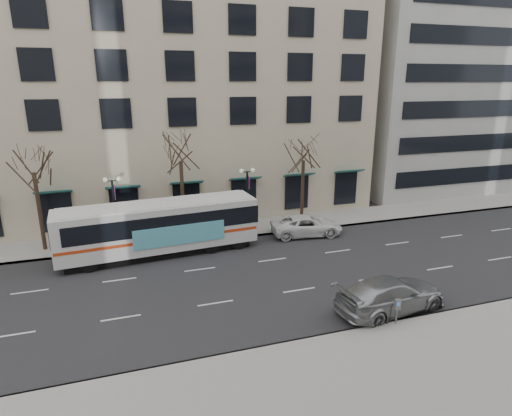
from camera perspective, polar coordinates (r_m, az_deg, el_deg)
name	(u,v)px	position (r m, az deg, el deg)	size (l,w,h in m)	color
ground	(207,285)	(26.23, -6.54, -10.15)	(160.00, 160.00, 0.00)	black
sidewalk_far	(245,228)	(35.35, -1.51, -2.66)	(80.00, 4.00, 0.15)	gray
building_hotel	(138,78)	(44.08, -15.46, 16.41)	(40.00, 20.00, 24.00)	#C2B494
building_office	(439,28)	(57.34, 23.24, 21.18)	(25.00, 20.00, 35.00)	#999993
tree_far_left	(32,159)	(32.72, -27.74, 5.83)	(3.60, 3.60, 8.34)	black
tree_far_mid	(180,149)	(32.48, -10.08, 7.79)	(3.60, 3.60, 8.55)	black
tree_far_right	(304,149)	(35.30, 6.39, 7.85)	(3.60, 3.60, 8.06)	black
lamp_post_left	(115,208)	(32.46, -18.32, 0.01)	(1.22, 0.45, 5.21)	black
lamp_post_right	(247,197)	(33.76, -1.15, 1.50)	(1.22, 0.45, 5.21)	black
city_bus	(160,226)	(30.52, -12.64, -2.39)	(13.88, 4.12, 3.71)	silver
silver_car	(391,295)	(24.16, 17.51, -10.94)	(2.54, 6.25, 1.81)	#9A9DA1
white_pickup	(307,226)	(33.98, 6.76, -2.33)	(2.58, 5.60, 1.56)	white
pay_station	(397,306)	(22.68, 18.34, -12.34)	(0.32, 0.24, 1.33)	slate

